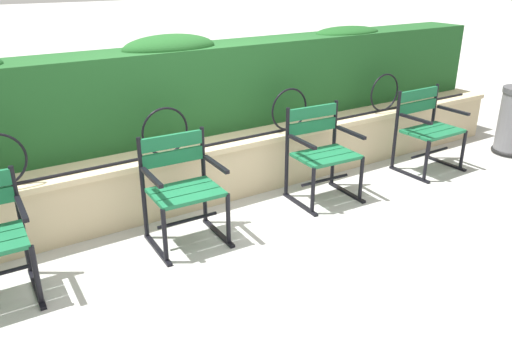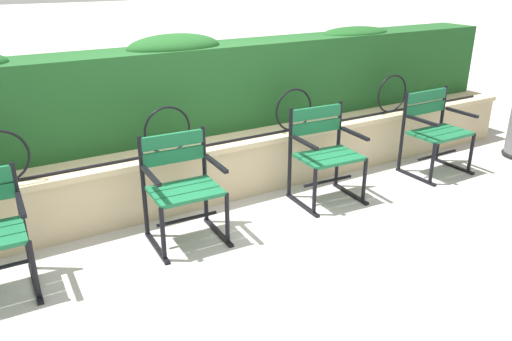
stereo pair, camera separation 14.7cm
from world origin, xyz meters
name	(u,v)px [view 1 (the left image)]	position (x,y,z in m)	size (l,w,h in m)	color
ground_plane	(263,237)	(0.00, 0.00, 0.00)	(60.00, 60.00, 0.00)	#ADADA8
stone_wall	(210,171)	(0.00, 0.90, 0.28)	(7.61, 0.41, 0.55)	#C6B289
iron_arch_fence	(175,134)	(-0.36, 0.83, 0.72)	(7.07, 0.02, 0.42)	black
hedge_row	(185,88)	(-0.01, 1.33, 0.98)	(7.46, 0.51, 0.94)	#1E5123
park_chair_centre_left	(182,186)	(-0.54, 0.33, 0.46)	(0.58, 0.54, 0.86)	#19663D
park_chair_centre_right	(321,151)	(0.89, 0.37, 0.47)	(0.61, 0.55, 0.87)	#19663D
park_chair_rightmost	(427,127)	(2.31, 0.33, 0.47)	(0.64, 0.53, 0.86)	#19663D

